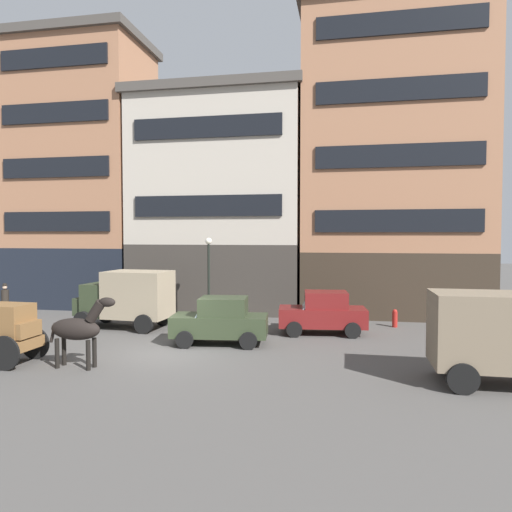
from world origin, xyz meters
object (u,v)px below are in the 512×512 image
Objects in this scene: delivery_truck_near at (506,336)px; sedan_dark at (221,321)px; fire_hydrant_curbside at (395,318)px; draft_horse at (78,328)px; delivery_truck_far at (127,297)px; streetlamp_curbside at (209,268)px; sedan_light at (323,313)px; pedestrian_officer at (5,299)px.

sedan_dark is at bearing 159.52° from delivery_truck_near.
delivery_truck_near is 5.25× the size of fire_hydrant_curbside.
draft_horse is 6.46m from delivery_truck_far.
draft_horse is at bearing -177.23° from delivery_truck_near.
sedan_dark is (3.59, 4.06, -0.36)m from draft_horse.
streetlamp_curbside is 9.09m from fire_hydrant_curbside.
delivery_truck_near is (12.80, 0.62, 0.15)m from draft_horse.
sedan_light is at bearing -16.42° from streetlamp_curbside.
streetlamp_curbside is (-10.98, 7.77, 1.25)m from delivery_truck_near.
sedan_light is 6.10m from streetlamp_curbside.
draft_horse is 2.83× the size of fire_hydrant_curbside.
fire_hydrant_curbside is at bearing 104.92° from delivery_truck_near.
delivery_truck_near is 15.34m from delivery_truck_far.
sedan_light is 0.93× the size of streetlamp_curbside.
delivery_truck_far is at bearing 158.27° from delivery_truck_near.
draft_horse is 0.61× the size of sedan_dark.
delivery_truck_far is at bearing -147.39° from streetlamp_curbside.
fire_hydrant_curbside is (19.29, 1.43, -0.55)m from pedestrian_officer.
draft_horse is 1.31× the size of pedestrian_officer.
delivery_truck_near is 1.13× the size of sedan_dark.
sedan_dark is 8.50m from fire_hydrant_curbside.
delivery_truck_far is 5.35× the size of fire_hydrant_curbside.
fire_hydrant_curbside is at bearing 4.23° from pedestrian_officer.
delivery_truck_near reaches higher than fire_hydrant_curbside.
sedan_light is (3.84, 2.68, 0.00)m from sedan_dark.
delivery_truck_near is at bearing 2.77° from draft_horse.
streetlamp_curbside reaches higher than delivery_truck_far.
sedan_light is 2.15× the size of pedestrian_officer.
sedan_light is (-5.38, 6.12, -0.51)m from delivery_truck_near.
delivery_truck_far is at bearing 156.02° from sedan_dark.
fire_hydrant_curbside is at bearing 2.84° from streetlamp_curbside.
delivery_truck_near is at bearing -17.52° from pedestrian_officer.
draft_horse is at bearing -102.24° from streetlamp_curbside.
delivery_truck_far is 12.36m from fire_hydrant_curbside.
sedan_dark is at bearing -67.78° from streetlamp_curbside.
sedan_dark reaches higher than fire_hydrant_curbside.
delivery_truck_far is 1.15× the size of sedan_dark.
pedestrian_officer is at bearing 177.65° from sedan_light.
sedan_light is at bearing -2.35° from pedestrian_officer.
streetlamp_curbside reaches higher than pedestrian_officer.
pedestrian_officer is (-12.26, 3.34, 0.07)m from sedan_dark.
delivery_truck_near is 0.98× the size of delivery_truck_far.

